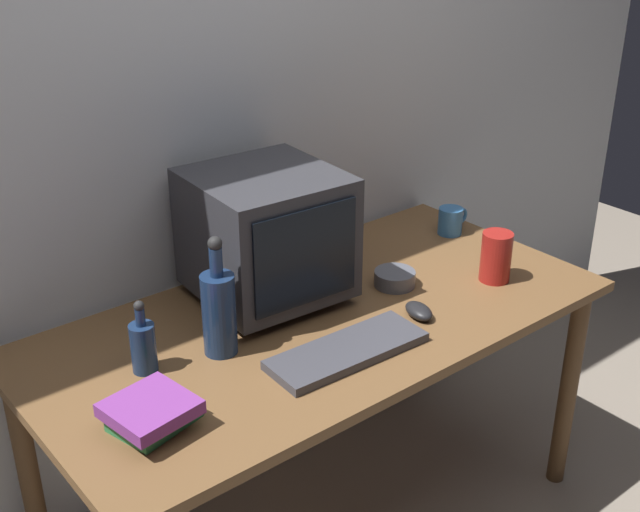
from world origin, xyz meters
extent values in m
cube|color=silver|center=(0.00, 0.45, 1.25)|extent=(4.00, 0.08, 2.50)
cube|color=brown|center=(0.00, 0.00, 0.73)|extent=(1.60, 0.79, 0.03)
cylinder|color=brown|center=(0.74, -0.33, 0.36)|extent=(0.06, 0.06, 0.71)
cylinder|color=brown|center=(-0.74, 0.33, 0.36)|extent=(0.06, 0.06, 0.71)
cylinder|color=brown|center=(0.74, 0.33, 0.36)|extent=(0.06, 0.06, 0.71)
cube|color=#333338|center=(-0.05, 0.18, 0.76)|extent=(0.29, 0.26, 0.03)
cube|color=#333338|center=(-0.05, 0.18, 0.94)|extent=(0.40, 0.40, 0.34)
cube|color=black|center=(-0.06, -0.02, 0.94)|extent=(0.31, 0.03, 0.27)
cube|color=#3F3F47|center=(-0.07, -0.20, 0.76)|extent=(0.43, 0.17, 0.02)
ellipsoid|color=black|center=(0.20, -0.17, 0.76)|extent=(0.08, 0.11, 0.04)
cylinder|color=navy|center=(-0.31, 0.02, 0.85)|extent=(0.09, 0.09, 0.21)
cylinder|color=navy|center=(-0.31, 0.02, 1.00)|extent=(0.03, 0.03, 0.08)
sphere|color=#262626|center=(-0.31, 0.02, 1.04)|extent=(0.04, 0.04, 0.04)
cylinder|color=navy|center=(-0.50, 0.06, 0.81)|extent=(0.06, 0.06, 0.13)
cylinder|color=navy|center=(-0.50, 0.06, 0.89)|extent=(0.02, 0.02, 0.04)
sphere|color=#262626|center=(-0.50, 0.06, 0.92)|extent=(0.03, 0.03, 0.03)
cube|color=#33894C|center=(-0.58, -0.14, 0.76)|extent=(0.20, 0.17, 0.04)
cube|color=#843893|center=(-0.60, -0.16, 0.80)|extent=(0.20, 0.19, 0.03)
cylinder|color=#3370B2|center=(0.68, 0.15, 0.79)|extent=(0.08, 0.08, 0.09)
torus|color=#3370B2|center=(0.73, 0.15, 0.79)|extent=(0.06, 0.01, 0.06)
cylinder|color=#595B66|center=(0.28, 0.00, 0.77)|extent=(0.12, 0.12, 0.04)
cylinder|color=#A51E19|center=(0.53, -0.16, 0.82)|extent=(0.09, 0.09, 0.15)
camera|label=1|loc=(-1.23, -1.51, 1.86)|focal=46.18mm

